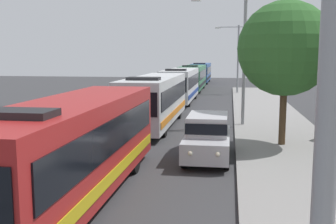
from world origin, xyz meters
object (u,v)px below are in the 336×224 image
(bus_lead, at_px, (74,145))
(bus_middle, at_px, (181,84))
(white_suv, at_px, (208,135))
(roadside_tree, at_px, (285,49))
(streetlamp_far, at_px, (238,51))
(bus_second_in_line, at_px, (155,99))
(bus_rear, at_px, (201,72))
(streetlamp_mid, at_px, (245,45))
(bus_fourth_in_line, at_px, (193,77))

(bus_lead, relative_size, bus_middle, 1.02)
(white_suv, height_order, roadside_tree, roadside_tree)
(streetlamp_far, xyz_separation_m, roadside_tree, (1.69, -26.86, -0.10))
(bus_second_in_line, bearing_deg, bus_rear, 90.00)
(streetlamp_mid, height_order, streetlamp_far, streetlamp_mid)
(bus_lead, relative_size, white_suv, 2.40)
(bus_middle, distance_m, streetlamp_far, 10.97)
(bus_middle, bearing_deg, streetlamp_mid, -66.49)
(bus_second_in_line, bearing_deg, streetlamp_mid, 5.31)
(bus_fourth_in_line, relative_size, white_suv, 2.66)
(bus_second_in_line, height_order, bus_fourth_in_line, same)
(roadside_tree, bearing_deg, streetlamp_mid, 107.34)
(bus_second_in_line, xyz_separation_m, bus_middle, (-0.00, 12.91, -0.00))
(roadside_tree, bearing_deg, bus_fourth_in_line, 103.15)
(bus_rear, height_order, streetlamp_far, streetlamp_far)
(bus_fourth_in_line, height_order, streetlamp_mid, streetlamp_mid)
(bus_second_in_line, distance_m, streetlamp_far, 22.82)
(bus_fourth_in_line, distance_m, bus_rear, 14.05)
(bus_fourth_in_line, bearing_deg, bus_middle, -90.00)
(bus_lead, distance_m, streetlamp_mid, 15.03)
(bus_middle, height_order, bus_rear, same)
(streetlamp_mid, bearing_deg, bus_fourth_in_line, 102.22)
(bus_second_in_line, distance_m, streetlamp_mid, 6.35)
(bus_middle, relative_size, roadside_tree, 1.60)
(bus_fourth_in_line, bearing_deg, roadside_tree, -76.85)
(bus_second_in_line, bearing_deg, bus_fourth_in_line, 90.00)
(bus_fourth_in_line, relative_size, streetlamp_mid, 1.56)
(bus_middle, xyz_separation_m, streetlamp_mid, (5.40, -12.41, 3.31))
(bus_middle, distance_m, bus_rear, 26.57)
(white_suv, relative_size, streetlamp_far, 0.61)
(streetlamp_far, bearing_deg, roadside_tree, -86.40)
(bus_second_in_line, distance_m, white_suv, 8.55)
(bus_lead, relative_size, bus_rear, 0.94)
(bus_lead, bearing_deg, streetlamp_far, 81.25)
(bus_second_in_line, distance_m, bus_middle, 12.91)
(bus_rear, distance_m, roadside_tree, 45.05)
(bus_middle, height_order, streetlamp_far, streetlamp_far)
(bus_fourth_in_line, xyz_separation_m, bus_rear, (-0.00, 14.05, -0.00))
(streetlamp_far, bearing_deg, bus_second_in_line, -103.81)
(bus_second_in_line, height_order, streetlamp_mid, streetlamp_mid)
(bus_rear, distance_m, white_suv, 47.31)
(bus_middle, height_order, bus_fourth_in_line, same)
(bus_fourth_in_line, bearing_deg, bus_rear, 90.00)
(bus_second_in_line, distance_m, bus_fourth_in_line, 25.43)
(bus_middle, relative_size, white_suv, 2.36)
(bus_lead, xyz_separation_m, bus_rear, (0.00, 52.61, 0.00))
(white_suv, height_order, streetlamp_mid, streetlamp_mid)
(bus_second_in_line, height_order, white_suv, bus_second_in_line)
(bus_lead, distance_m, white_suv, 6.62)
(bus_second_in_line, xyz_separation_m, white_suv, (3.70, -7.68, -0.66))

